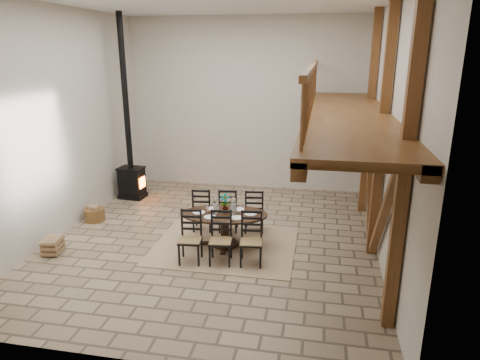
% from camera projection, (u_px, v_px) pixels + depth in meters
% --- Properties ---
extents(ground, '(8.00, 8.00, 0.00)m').
position_uv_depth(ground, '(214.00, 239.00, 9.55)').
color(ground, gray).
rests_on(ground, ground).
extents(room_shell, '(7.02, 8.02, 5.01)m').
position_uv_depth(room_shell, '(269.00, 105.00, 8.46)').
color(room_shell, beige).
rests_on(room_shell, ground).
extents(rug, '(3.00, 2.50, 0.02)m').
position_uv_depth(rug, '(225.00, 245.00, 9.24)').
color(rug, tan).
rests_on(rug, ground).
extents(dining_table, '(1.93, 2.19, 1.17)m').
position_uv_depth(dining_table, '(225.00, 229.00, 9.12)').
color(dining_table, black).
rests_on(dining_table, ground).
extents(wood_stove, '(0.73, 0.59, 5.00)m').
position_uv_depth(wood_stove, '(130.00, 160.00, 11.93)').
color(wood_stove, black).
rests_on(wood_stove, ground).
extents(log_basket, '(0.48, 0.48, 0.40)m').
position_uv_depth(log_basket, '(94.00, 214.00, 10.55)').
color(log_basket, brown).
rests_on(log_basket, ground).
extents(log_stack, '(0.40, 0.51, 0.34)m').
position_uv_depth(log_stack, '(53.00, 246.00, 8.84)').
color(log_stack, tan).
rests_on(log_stack, ground).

